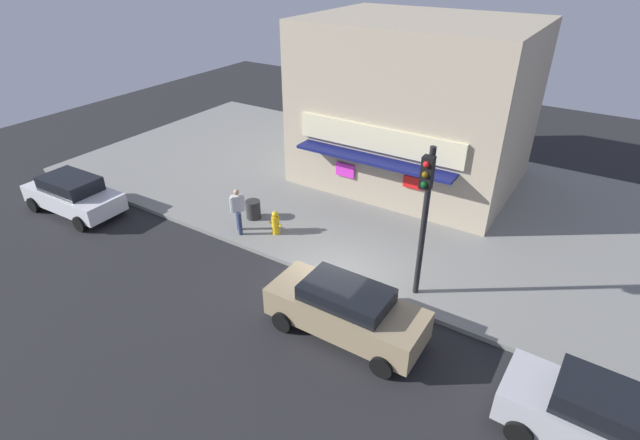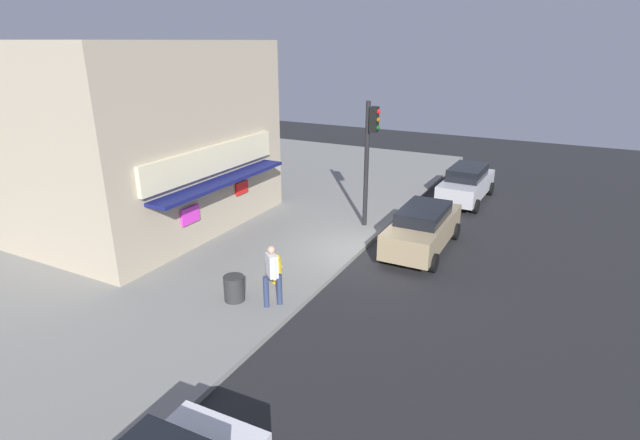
{
  "view_description": "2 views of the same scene",
  "coord_description": "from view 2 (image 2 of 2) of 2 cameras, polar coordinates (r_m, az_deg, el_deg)",
  "views": [
    {
      "loc": [
        6.47,
        -11.04,
        9.86
      ],
      "look_at": [
        -1.17,
        0.92,
        1.66
      ],
      "focal_mm": 26.96,
      "sensor_mm": 36.0,
      "label": 1
    },
    {
      "loc": [
        -14.93,
        -6.14,
        7.22
      ],
      "look_at": [
        -1.44,
        0.88,
        1.64
      ],
      "focal_mm": 27.52,
      "sensor_mm": 36.0,
      "label": 2
    }
  ],
  "objects": [
    {
      "name": "ground_plane",
      "position": [
        17.68,
        4.69,
        -4.02
      ],
      "size": [
        50.66,
        50.66,
        0.0
      ],
      "primitive_type": "plane",
      "color": "#232326"
    },
    {
      "name": "sidewalk",
      "position": [
        21.1,
        -12.93,
        -0.17
      ],
      "size": [
        33.78,
        13.89,
        0.16
      ],
      "primitive_type": "cube",
      "color": "gray",
      "rests_on": "ground_plane"
    },
    {
      "name": "corner_building",
      "position": [
        20.67,
        -20.38,
        9.09
      ],
      "size": [
        9.34,
        8.08,
        7.08
      ],
      "color": "tan",
      "rests_on": "sidewalk"
    },
    {
      "name": "traffic_light",
      "position": [
        19.14,
        5.78,
        8.33
      ],
      "size": [
        0.32,
        0.58,
        4.95
      ],
      "color": "black",
      "rests_on": "sidewalk"
    },
    {
      "name": "fire_hydrant",
      "position": [
        15.2,
        -5.07,
        -5.67
      ],
      "size": [
        0.54,
        0.3,
        0.95
      ],
      "color": "gold",
      "rests_on": "sidewalk"
    },
    {
      "name": "trash_can",
      "position": [
        14.41,
        -9.95,
        -7.82
      ],
      "size": [
        0.59,
        0.59,
        0.75
      ],
      "primitive_type": "cylinder",
      "color": "#2D2D2D",
      "rests_on": "sidewalk"
    },
    {
      "name": "pedestrian",
      "position": [
        13.7,
        -5.59,
        -6.16
      ],
      "size": [
        0.52,
        0.51,
        1.82
      ],
      "color": "navy",
      "rests_on": "sidewalk"
    },
    {
      "name": "parked_car_tan",
      "position": [
        18.08,
        11.85,
        -0.88
      ],
      "size": [
        4.57,
        1.96,
        1.65
      ],
      "color": "#9E8966",
      "rests_on": "ground_plane"
    },
    {
      "name": "parked_car_silver",
      "position": [
        24.26,
        16.66,
        4.1
      ],
      "size": [
        4.57,
        2.05,
        1.68
      ],
      "color": "#B7B7BC",
      "rests_on": "ground_plane"
    }
  ]
}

